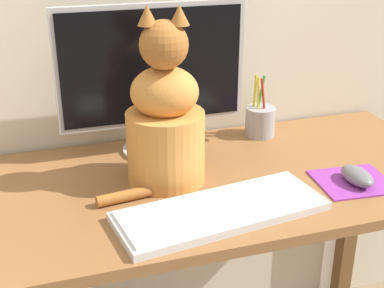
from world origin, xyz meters
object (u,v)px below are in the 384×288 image
Objects in this scene: pen_cup at (260,120)px; monitor at (151,75)px; cat at (165,120)px; computer_mouse_right at (357,176)px; keyboard at (221,210)px.

monitor is at bearing -176.83° from pen_cup.
pen_cup is (0.33, 0.19, -0.11)m from cat.
pen_cup reaches higher than computer_mouse_right.
monitor reaches higher than pen_cup.
pen_cup reaches higher than keyboard.
monitor is 0.18m from cat.
keyboard is 0.35m from computer_mouse_right.
keyboard is 0.25m from cat.
cat reaches higher than computer_mouse_right.
keyboard is 2.70× the size of pen_cup.
cat reaches higher than pen_cup.
computer_mouse_right is 0.47m from cat.
monitor is 0.42m from keyboard.
keyboard is at bearing -57.44° from cat.
pen_cup is at bearing 47.88° from keyboard.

